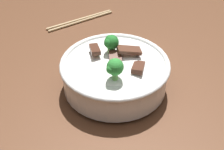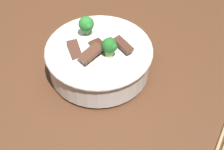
% 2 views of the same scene
% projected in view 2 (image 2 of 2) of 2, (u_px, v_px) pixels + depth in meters
% --- Properties ---
extents(dining_table, '(1.47, 1.05, 0.79)m').
position_uv_depth(dining_table, '(53.00, 62.00, 1.00)').
color(dining_table, '#56331E').
rests_on(dining_table, ground).
extents(rice_bowl, '(0.25, 0.25, 0.13)m').
position_uv_depth(rice_bowl, '(99.00, 58.00, 0.82)').
color(rice_bowl, white).
rests_on(rice_bowl, dining_table).
extents(chopsticks_pair, '(0.08, 0.21, 0.01)m').
position_uv_depth(chopsticks_pair, '(221.00, 148.00, 0.71)').
color(chopsticks_pair, tan).
rests_on(chopsticks_pair, dining_table).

